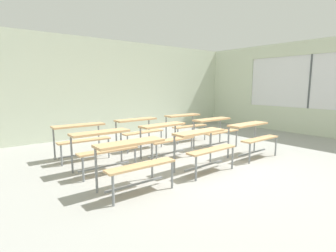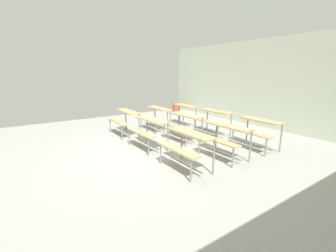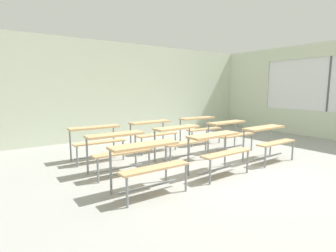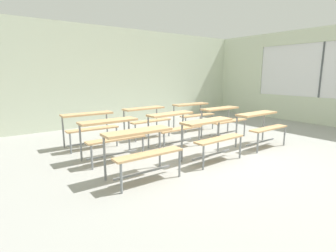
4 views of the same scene
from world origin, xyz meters
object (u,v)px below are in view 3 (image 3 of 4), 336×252
object	(u,v)px
desk_bench_r0c1	(218,144)
desk_bench_r1c2	(230,129)
desk_bench_r0c2	(268,135)
desk_bench_r2c1	(153,129)
desk_bench_r2c2	(199,124)
desk_bench_r2c0	(96,135)
desk_bench_r0c0	(148,157)
desk_bench_r1c1	(180,135)
desk_bench_r1c0	(118,144)

from	to	relation	value
desk_bench_r0c1	desk_bench_r1c2	bearing A→B (deg)	33.62
desk_bench_r0c2	desk_bench_r2c1	distance (m)	2.75
desk_bench_r0c1	desk_bench_r0c2	distance (m)	1.55
desk_bench_r2c2	desk_bench_r2c0	bearing A→B (deg)	-176.76
desk_bench_r0c0	desk_bench_r1c1	world-z (taller)	same
desk_bench_r1c2	desk_bench_r2c0	bearing A→B (deg)	159.68
desk_bench_r2c1	desk_bench_r2c0	bearing A→B (deg)	-178.53
desk_bench_r1c2	desk_bench_r2c1	size ratio (longest dim) A/B	0.99
desk_bench_r1c1	desk_bench_r2c1	distance (m)	1.15
desk_bench_r0c1	desk_bench_r1c0	distance (m)	1.86
desk_bench_r1c2	desk_bench_r0c0	bearing A→B (deg)	-160.46
desk_bench_r0c1	desk_bench_r2c0	xyz separation A→B (m)	(-1.50, 2.21, 0.00)
desk_bench_r1c1	desk_bench_r1c2	xyz separation A→B (m)	(1.57, -0.03, 0.00)
desk_bench_r0c2	desk_bench_r1c0	bearing A→B (deg)	160.06
desk_bench_r1c2	desk_bench_r2c2	bearing A→B (deg)	89.04
desk_bench_r1c2	desk_bench_r0c1	bearing A→B (deg)	-145.07
desk_bench_r1c1	desk_bench_r1c2	world-z (taller)	same
desk_bench_r1c1	desk_bench_r2c1	xyz separation A→B (m)	(0.01, 1.15, 0.00)
desk_bench_r0c1	desk_bench_r2c0	world-z (taller)	same
desk_bench_r1c0	desk_bench_r1c1	size ratio (longest dim) A/B	0.99
desk_bench_r0c1	desk_bench_r1c1	bearing A→B (deg)	89.23
desk_bench_r0c1	desk_bench_r1c2	distance (m)	1.90
desk_bench_r0c0	desk_bench_r0c2	bearing A→B (deg)	0.81
desk_bench_r0c1	desk_bench_r1c0	bearing A→B (deg)	141.72
desk_bench_r0c2	desk_bench_r2c2	distance (m)	2.24
desk_bench_r2c0	desk_bench_r2c2	distance (m)	3.07
desk_bench_r0c2	desk_bench_r1c0	xyz separation A→B (m)	(-3.04, 1.11, 0.00)
desk_bench_r0c0	desk_bench_r2c1	distance (m)	2.72
desk_bench_r1c2	desk_bench_r2c1	xyz separation A→B (m)	(-1.55, 1.18, 0.00)
desk_bench_r0c0	desk_bench_r2c2	distance (m)	3.80
desk_bench_r1c0	desk_bench_r1c1	bearing A→B (deg)	0.72
desk_bench_r1c0	desk_bench_r2c2	bearing A→B (deg)	20.78
desk_bench_r0c0	desk_bench_r2c0	world-z (taller)	same
desk_bench_r2c1	desk_bench_r1c2	bearing A→B (deg)	-37.93
desk_bench_r2c1	desk_bench_r1c0	bearing A→B (deg)	-142.88
desk_bench_r2c2	desk_bench_r1c1	bearing A→B (deg)	-141.96
desk_bench_r1c1	desk_bench_r1c2	distance (m)	1.57
desk_bench_r0c1	desk_bench_r1c0	xyz separation A→B (m)	(-1.49, 1.11, 0.00)
desk_bench_r0c2	desk_bench_r0c1	bearing A→B (deg)	-179.77
desk_bench_r1c1	desk_bench_r2c2	world-z (taller)	same
desk_bench_r1c1	desk_bench_r0c1	bearing A→B (deg)	-91.36
desk_bench_r0c0	desk_bench_r1c0	xyz separation A→B (m)	(0.01, 1.12, 0.00)
desk_bench_r0c0	desk_bench_r1c0	distance (m)	1.12
desk_bench_r0c1	desk_bench_r2c2	world-z (taller)	same
desk_bench_r1c0	desk_bench_r1c1	distance (m)	1.47
desk_bench_r2c2	desk_bench_r1c2	bearing A→B (deg)	-88.10
desk_bench_r1c0	desk_bench_r0c2	bearing A→B (deg)	-19.54
desk_bench_r0c1	desk_bench_r1c2	xyz separation A→B (m)	(1.55, 1.09, 0.00)
desk_bench_r1c0	desk_bench_r2c1	xyz separation A→B (m)	(1.49, 1.16, 0.00)
desk_bench_r0c0	desk_bench_r1c2	world-z (taller)	same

